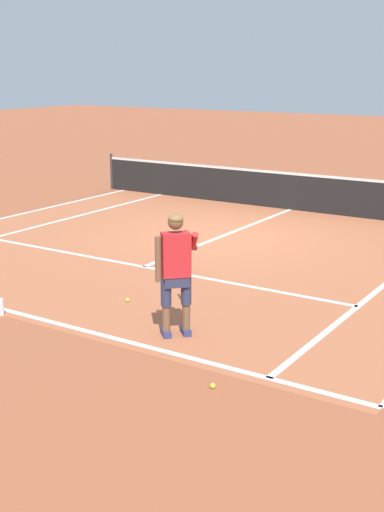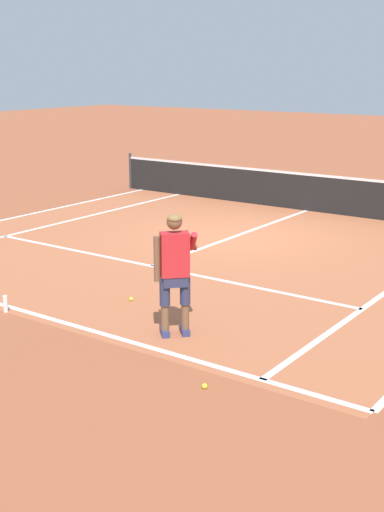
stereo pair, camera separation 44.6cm
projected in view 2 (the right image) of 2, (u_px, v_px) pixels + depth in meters
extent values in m
plane|color=#9E5133|center=(234.00, 237.00, 15.23)|extent=(80.00, 80.00, 0.00)
cube|color=#B2603D|center=(203.00, 248.00, 14.27)|extent=(10.98, 9.86, 0.00)
cube|color=white|center=(26.00, 312.00, 10.55)|extent=(10.98, 0.10, 0.01)
cube|color=white|center=(152.00, 266.00, 12.96)|extent=(8.23, 0.10, 0.01)
cube|color=white|center=(242.00, 234.00, 15.48)|extent=(0.10, 6.40, 0.01)
cube|color=white|center=(61.00, 223.00, 16.57)|extent=(0.10, 9.46, 0.01)
cube|color=white|center=(22.00, 216.00, 17.34)|extent=(0.10, 9.46, 0.01)
cylinder|color=#333338|center=(130.00, 171.00, 21.17)|extent=(0.08, 0.08, 1.07)
cube|color=black|center=(307.00, 193.00, 17.87)|extent=(11.84, 0.02, 0.91)
cube|color=white|center=(308.00, 174.00, 17.75)|extent=(11.84, 0.03, 0.06)
cube|color=navy|center=(165.00, 332.00, 9.62)|extent=(0.28, 0.27, 0.09)
cube|color=navy|center=(185.00, 331.00, 9.67)|extent=(0.28, 0.27, 0.09)
cylinder|color=brown|center=(165.00, 318.00, 9.53)|extent=(0.11, 0.11, 0.36)
cylinder|color=#2D3351|center=(165.00, 291.00, 9.43)|extent=(0.14, 0.14, 0.41)
cylinder|color=brown|center=(185.00, 316.00, 9.58)|extent=(0.11, 0.11, 0.36)
cylinder|color=#2D3351|center=(185.00, 290.00, 9.48)|extent=(0.14, 0.14, 0.41)
cube|color=#2D3351|center=(175.00, 279.00, 9.41)|extent=(0.38, 0.38, 0.20)
cube|color=red|center=(175.00, 254.00, 9.32)|extent=(0.42, 0.43, 0.60)
cylinder|color=brown|center=(157.00, 259.00, 9.29)|extent=(0.09, 0.09, 0.62)
cylinder|color=red|center=(193.00, 241.00, 9.41)|extent=(0.25, 0.25, 0.29)
cylinder|color=brown|center=(193.00, 247.00, 9.65)|extent=(0.26, 0.26, 0.14)
sphere|color=brown|center=(174.00, 222.00, 9.21)|extent=(0.21, 0.21, 0.21)
ellipsoid|color=olive|center=(175.00, 218.00, 9.18)|extent=(0.28, 0.28, 0.12)
cylinder|color=#232326|center=(191.00, 245.00, 9.87)|extent=(0.17, 0.16, 0.03)
cylinder|color=black|center=(189.00, 243.00, 10.02)|extent=(0.09, 0.09, 0.02)
torus|color=black|center=(187.00, 240.00, 10.19)|extent=(0.23, 0.23, 0.30)
cylinder|color=silver|center=(187.00, 240.00, 10.19)|extent=(0.18, 0.18, 0.25)
sphere|color=#CCE02D|center=(205.00, 386.00, 8.01)|extent=(0.07, 0.07, 0.07)
sphere|color=#CCE02D|center=(131.00, 299.00, 11.03)|extent=(0.07, 0.07, 0.07)
cylinder|color=white|center=(5.00, 304.00, 10.51)|extent=(0.07, 0.07, 0.26)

